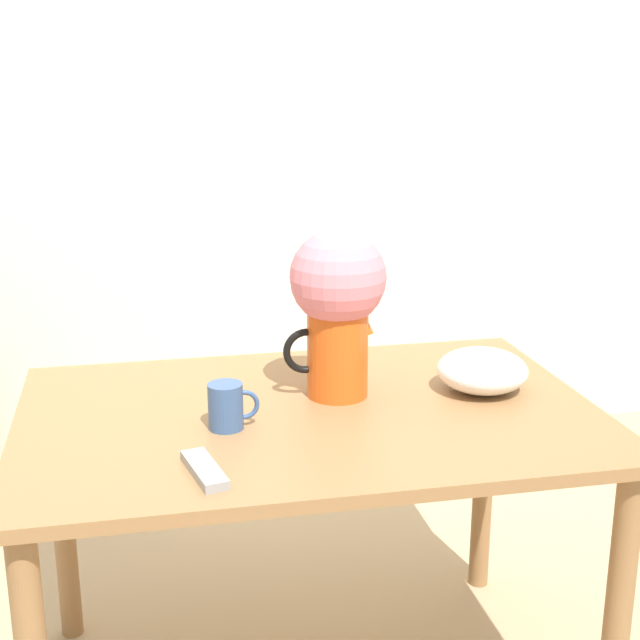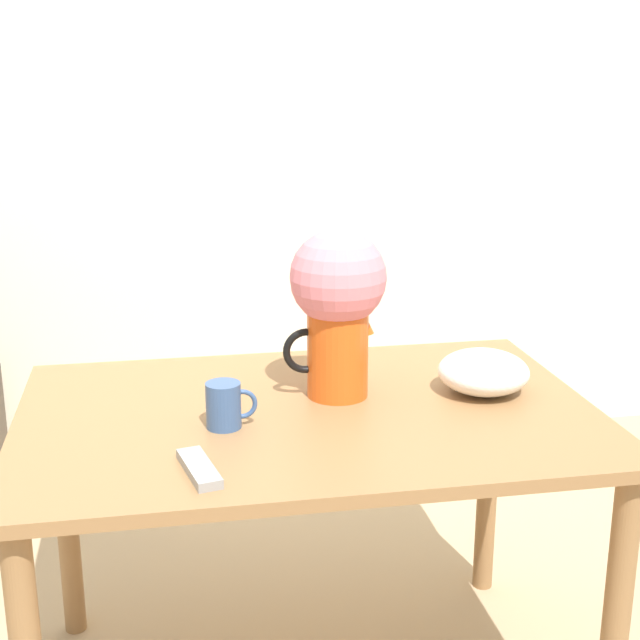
{
  "view_description": "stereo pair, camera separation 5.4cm",
  "coord_description": "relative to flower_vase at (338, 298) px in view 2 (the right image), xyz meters",
  "views": [
    {
      "loc": [
        -0.23,
        -1.85,
        1.56
      ],
      "look_at": [
        0.19,
        0.15,
        0.98
      ],
      "focal_mm": 50.0,
      "sensor_mm": 36.0,
      "label": 1
    },
    {
      "loc": [
        -0.18,
        -1.86,
        1.56
      ],
      "look_at": [
        0.19,
        0.15,
        0.98
      ],
      "focal_mm": 50.0,
      "sensor_mm": 36.0,
      "label": 2
    }
  ],
  "objects": [
    {
      "name": "wall_back",
      "position": [
        -0.24,
        1.53,
        0.27
      ],
      "size": [
        8.0,
        0.05,
        2.6
      ],
      "color": "#EDE5CC",
      "rests_on": "ground_plane"
    },
    {
      "name": "table",
      "position": [
        -0.09,
        -0.08,
        -0.35
      ],
      "size": [
        1.35,
        0.89,
        0.78
      ],
      "color": "olive",
      "rests_on": "ground_plane"
    },
    {
      "name": "flower_vase",
      "position": [
        0.0,
        0.0,
        0.0
      ],
      "size": [
        0.25,
        0.23,
        0.41
      ],
      "color": "#E05619",
      "rests_on": "table"
    },
    {
      "name": "coffee_mug",
      "position": [
        -0.29,
        -0.15,
        -0.19
      ],
      "size": [
        0.12,
        0.08,
        0.1
      ],
      "color": "#385689",
      "rests_on": "table"
    },
    {
      "name": "white_bowl",
      "position": [
        0.36,
        -0.04,
        -0.19
      ],
      "size": [
        0.22,
        0.22,
        0.1
      ],
      "color": "white",
      "rests_on": "table"
    },
    {
      "name": "remote_control",
      "position": [
        -0.36,
        -0.38,
        -0.24
      ],
      "size": [
        0.09,
        0.18,
        0.02
      ],
      "color": "#999999",
      "rests_on": "table"
    }
  ]
}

